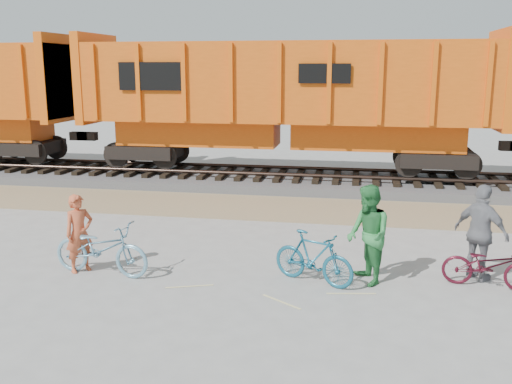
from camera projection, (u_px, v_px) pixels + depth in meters
ground at (250, 275)px, 11.30m from camera, size 120.00×120.00×0.00m
gravel_strip at (286, 208)px, 16.58m from camera, size 120.00×3.00×0.02m
ballast_bed at (299, 181)px, 19.91m from camera, size 120.00×4.00×0.30m
track at (299, 172)px, 19.84m from camera, size 120.00×2.60×0.24m
hopper_car_center at (286, 98)px, 19.38m from camera, size 14.00×3.13×4.65m
bicycle_blue at (101, 249)px, 11.23m from camera, size 2.11×0.95×1.07m
bicycle_teal at (313, 258)px, 10.78m from camera, size 1.73×1.14×1.01m
bicycle_maroon at (489, 265)px, 10.57m from camera, size 1.73×0.87×0.87m
person_solo at (79, 233)px, 11.36m from camera, size 0.66×0.68×1.58m
person_man at (368, 235)px, 10.70m from camera, size 1.01×1.13×1.90m
person_woman at (481, 233)px, 10.86m from camera, size 1.13×1.07×1.88m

